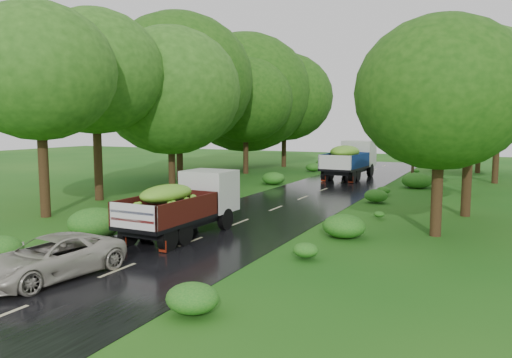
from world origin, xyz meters
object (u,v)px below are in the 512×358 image
Objects in this scene: truck_far at (351,158)px; car at (51,258)px; truck_near at (186,201)px; utility_pole at (414,127)px.

truck_far reaches higher than car.
utility_pole is (5.35, 22.46, 2.73)m from truck_near.
truck_near is at bearing -101.24° from utility_pole.
truck_near is 22.38m from truck_far.
car is 0.54× the size of utility_pole.
truck_near is at bearing -88.69° from truck_far.
utility_pole is at bearing 86.18° from car.
car is at bearing -92.53° from truck_near.
utility_pole reaches higher than truck_far.
truck_near reaches higher than car.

